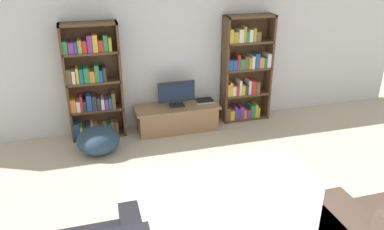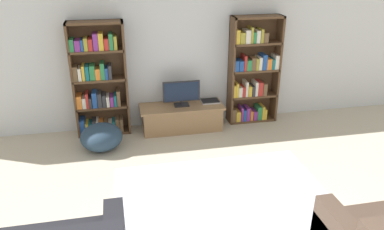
{
  "view_description": "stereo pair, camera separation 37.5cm",
  "coord_description": "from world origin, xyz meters",
  "px_view_note": "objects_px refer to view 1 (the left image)",
  "views": [
    {
      "loc": [
        -1.29,
        -1.67,
        2.77
      ],
      "look_at": [
        0.01,
        2.88,
        0.7
      ],
      "focal_mm": 35.0,
      "sensor_mm": 36.0,
      "label": 1
    },
    {
      "loc": [
        -0.93,
        -1.76,
        2.77
      ],
      "look_at": [
        0.01,
        2.88,
        0.7
      ],
      "focal_mm": 35.0,
      "sensor_mm": 36.0,
      "label": 2
    }
  ],
  "objects_px": {
    "bookshelf_left": "(93,84)",
    "laptop": "(204,101)",
    "bookshelf_right": "(245,71)",
    "television": "(176,93)",
    "tv_stand": "(177,118)",
    "beanbag_ottoman": "(98,140)"
  },
  "relations": [
    {
      "from": "bookshelf_left",
      "to": "laptop",
      "type": "height_order",
      "value": "bookshelf_left"
    },
    {
      "from": "bookshelf_right",
      "to": "television",
      "type": "xyz_separation_m",
      "value": [
        -1.25,
        -0.14,
        -0.23
      ]
    },
    {
      "from": "tv_stand",
      "to": "beanbag_ottoman",
      "type": "xyz_separation_m",
      "value": [
        -1.31,
        -0.45,
        -0.02
      ]
    },
    {
      "from": "bookshelf_left",
      "to": "beanbag_ottoman",
      "type": "height_order",
      "value": "bookshelf_left"
    },
    {
      "from": "bookshelf_left",
      "to": "bookshelf_right",
      "type": "bearing_deg",
      "value": 0.01
    },
    {
      "from": "laptop",
      "to": "bookshelf_right",
      "type": "bearing_deg",
      "value": 5.14
    },
    {
      "from": "bookshelf_left",
      "to": "television",
      "type": "bearing_deg",
      "value": -6.07
    },
    {
      "from": "bookshelf_right",
      "to": "tv_stand",
      "type": "distance_m",
      "value": 1.42
    },
    {
      "from": "bookshelf_left",
      "to": "television",
      "type": "relative_size",
      "value": 2.99
    },
    {
      "from": "beanbag_ottoman",
      "to": "bookshelf_left",
      "type": "bearing_deg",
      "value": 89.06
    },
    {
      "from": "tv_stand",
      "to": "beanbag_ottoman",
      "type": "distance_m",
      "value": 1.39
    },
    {
      "from": "beanbag_ottoman",
      "to": "laptop",
      "type": "bearing_deg",
      "value": 16.11
    },
    {
      "from": "laptop",
      "to": "beanbag_ottoman",
      "type": "xyz_separation_m",
      "value": [
        -1.82,
        -0.53,
        -0.24
      ]
    },
    {
      "from": "bookshelf_right",
      "to": "television",
      "type": "relative_size",
      "value": 2.99
    },
    {
      "from": "laptop",
      "to": "beanbag_ottoman",
      "type": "bearing_deg",
      "value": -163.89
    },
    {
      "from": "bookshelf_left",
      "to": "beanbag_ottoman",
      "type": "xyz_separation_m",
      "value": [
        -0.01,
        -0.59,
        -0.68
      ]
    },
    {
      "from": "beanbag_ottoman",
      "to": "tv_stand",
      "type": "bearing_deg",
      "value": 18.87
    },
    {
      "from": "television",
      "to": "laptop",
      "type": "xyz_separation_m",
      "value": [
        0.51,
        0.07,
        -0.21
      ]
    },
    {
      "from": "television",
      "to": "bookshelf_left",
      "type": "bearing_deg",
      "value": 173.93
    },
    {
      "from": "bookshelf_right",
      "to": "bookshelf_left",
      "type": "bearing_deg",
      "value": -179.99
    },
    {
      "from": "bookshelf_right",
      "to": "tv_stand",
      "type": "xyz_separation_m",
      "value": [
        -1.25,
        -0.14,
        -0.66
      ]
    },
    {
      "from": "television",
      "to": "bookshelf_right",
      "type": "bearing_deg",
      "value": 6.33
    }
  ]
}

